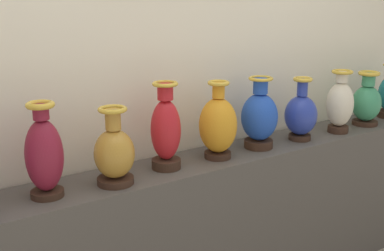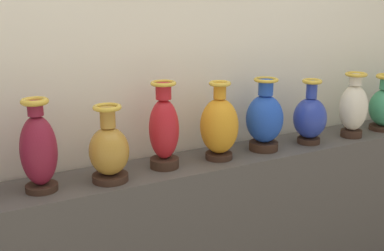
# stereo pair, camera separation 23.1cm
# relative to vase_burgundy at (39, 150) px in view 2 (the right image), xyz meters

# --- Properties ---
(display_shelf) EXTENTS (3.58, 0.33, 0.83)m
(display_shelf) POSITION_rel_vase_burgundy_xyz_m (0.71, 0.02, -0.59)
(display_shelf) COLOR #4C4742
(display_shelf) RESTS_ON ground_plane
(back_wall) EXTENTS (4.95, 0.14, 3.04)m
(back_wall) POSITION_rel_vase_burgundy_xyz_m (0.71, 0.24, 0.52)
(back_wall) COLOR beige
(back_wall) RESTS_ON ground_plane
(vase_burgundy) EXTENTS (0.15, 0.15, 0.38)m
(vase_burgundy) POSITION_rel_vase_burgundy_xyz_m (0.00, 0.00, 0.00)
(vase_burgundy) COLOR #382319
(vase_burgundy) RESTS_ON display_shelf
(vase_ochre) EXTENTS (0.17, 0.17, 0.33)m
(vase_ochre) POSITION_rel_vase_burgundy_xyz_m (0.28, -0.03, -0.04)
(vase_ochre) COLOR #382319
(vase_ochre) RESTS_ON display_shelf
(vase_crimson) EXTENTS (0.14, 0.14, 0.40)m
(vase_crimson) POSITION_rel_vase_burgundy_xyz_m (0.56, 0.01, 0.01)
(vase_crimson) COLOR #382319
(vase_crimson) RESTS_ON display_shelf
(vase_amber) EXTENTS (0.18, 0.18, 0.38)m
(vase_amber) POSITION_rel_vase_burgundy_xyz_m (0.85, -0.01, -0.01)
(vase_amber) COLOR #382319
(vase_amber) RESTS_ON display_shelf
(vase_sapphire) EXTENTS (0.19, 0.19, 0.37)m
(vase_sapphire) POSITION_rel_vase_burgundy_xyz_m (1.12, 0.00, -0.01)
(vase_sapphire) COLOR #382319
(vase_sapphire) RESTS_ON display_shelf
(vase_cobalt) EXTENTS (0.18, 0.18, 0.35)m
(vase_cobalt) POSITION_rel_vase_burgundy_xyz_m (1.40, -0.02, -0.03)
(vase_cobalt) COLOR #382319
(vase_cobalt) RESTS_ON display_shelf
(vase_ivory) EXTENTS (0.15, 0.15, 0.36)m
(vase_ivory) POSITION_rel_vase_burgundy_xyz_m (1.70, -0.04, -0.01)
(vase_ivory) COLOR #382319
(vase_ivory) RESTS_ON display_shelf
(vase_jade) EXTENTS (0.17, 0.17, 0.33)m
(vase_jade) POSITION_rel_vase_burgundy_xyz_m (1.97, -0.02, -0.03)
(vase_jade) COLOR #382319
(vase_jade) RESTS_ON display_shelf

